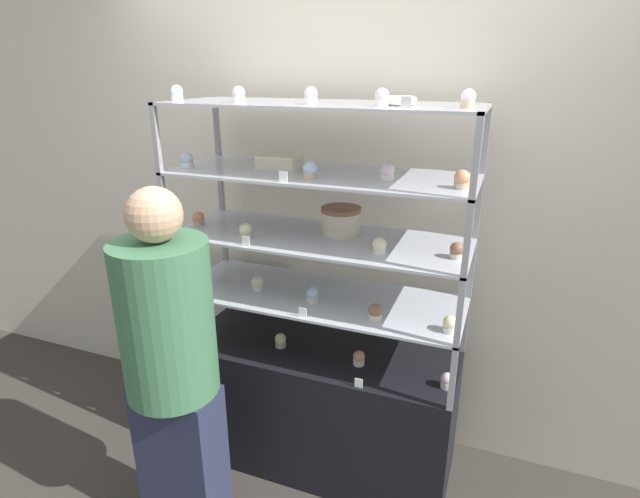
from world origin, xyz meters
TOP-DOWN VIEW (x-y plane):
  - ground_plane at (0.00, 0.00)m, footprint 20.00×20.00m
  - back_wall at (0.00, 0.40)m, footprint 8.00×0.05m
  - display_base at (0.00, 0.00)m, footprint 1.34×0.50m
  - display_riser_lower at (0.00, 0.00)m, footprint 1.34×0.50m
  - display_riser_middle at (0.00, 0.00)m, footprint 1.34×0.50m
  - display_riser_upper at (0.00, 0.00)m, footprint 1.34×0.50m
  - display_riser_top at (0.00, 0.00)m, footprint 1.34×0.50m
  - layer_cake_centerpiece at (0.07, 0.07)m, footprint 0.18×0.18m
  - sheet_cake_frosted at (-0.21, 0.02)m, footprint 0.19×0.12m
  - cupcake_0 at (-0.62, -0.08)m, footprint 0.06×0.06m
  - cupcake_1 at (-0.19, -0.05)m, footprint 0.06×0.06m
  - cupcake_2 at (0.22, -0.06)m, footprint 0.06×0.06m
  - cupcake_3 at (0.63, -0.09)m, footprint 0.06×0.06m
  - price_tag_0 at (0.27, -0.23)m, footprint 0.04×0.00m
  - cupcake_4 at (-0.62, -0.08)m, footprint 0.06×0.06m
  - cupcake_5 at (-0.31, -0.05)m, footprint 0.06×0.06m
  - cupcake_6 at (-0.01, -0.07)m, footprint 0.06×0.06m
  - cupcake_7 at (0.31, -0.14)m, footprint 0.06×0.06m
  - cupcake_8 at (0.62, -0.13)m, footprint 0.06×0.06m
  - price_tag_1 at (0.01, -0.23)m, footprint 0.04×0.00m
  - cupcake_9 at (-0.62, -0.04)m, footprint 0.06×0.06m
  - cupcake_10 at (-0.31, -0.13)m, footprint 0.06×0.06m
  - cupcake_11 at (0.31, -0.11)m, footprint 0.06×0.06m
  - cupcake_12 at (0.61, -0.05)m, footprint 0.06×0.06m
  - price_tag_2 at (-0.25, -0.23)m, footprint 0.04×0.00m
  - cupcake_13 at (-0.61, -0.11)m, footprint 0.06×0.06m
  - cupcake_14 at (0.01, -0.13)m, footprint 0.06×0.06m
  - cupcake_15 at (0.31, -0.04)m, footprint 0.06×0.06m
  - cupcake_16 at (0.61, -0.09)m, footprint 0.06×0.06m
  - price_tag_3 at (-0.07, -0.23)m, footprint 0.04×0.00m
  - cupcake_17 at (-0.63, -0.11)m, footprint 0.05×0.05m
  - cupcake_18 at (-0.31, -0.14)m, footprint 0.05×0.05m
  - cupcake_19 at (0.00, -0.10)m, footprint 0.05×0.05m
  - cupcake_20 at (0.29, -0.12)m, footprint 0.05×0.05m
  - cupcake_21 at (0.60, -0.09)m, footprint 0.05×0.05m
  - price_tag_4 at (0.41, -0.23)m, footprint 0.04×0.00m
  - donut_glazed at (0.34, -0.03)m, footprint 0.13×0.13m
  - customer_figure at (-0.41, -0.61)m, footprint 0.37×0.37m

SIDE VIEW (x-z plane):
  - ground_plane at x=0.00m, z-range 0.00..0.00m
  - display_base at x=0.00m, z-range 0.00..0.67m
  - price_tag_0 at x=0.27m, z-range 0.67..0.71m
  - cupcake_0 at x=-0.62m, z-range 0.67..0.74m
  - cupcake_1 at x=-0.19m, z-range 0.67..0.74m
  - cupcake_2 at x=0.22m, z-range 0.67..0.74m
  - cupcake_3 at x=0.63m, z-range 0.67..0.74m
  - customer_figure at x=-0.41m, z-range 0.05..1.64m
  - display_riser_lower at x=0.00m, z-range 0.80..1.10m
  - price_tag_1 at x=0.01m, z-range 0.96..1.01m
  - cupcake_4 at x=-0.62m, z-range 0.96..1.04m
  - cupcake_5 at x=-0.31m, z-range 0.96..1.04m
  - cupcake_6 at x=-0.01m, z-range 0.96..1.04m
  - cupcake_7 at x=0.31m, z-range 0.96..1.04m
  - cupcake_8 at x=0.62m, z-range 0.96..1.04m
  - display_riser_middle at x=0.00m, z-range 1.10..1.39m
  - price_tag_2 at x=-0.25m, z-range 1.26..1.30m
  - cupcake_9 at x=-0.62m, z-range 1.26..1.33m
  - cupcake_10 at x=-0.31m, z-range 1.26..1.33m
  - cupcake_11 at x=0.31m, z-range 1.26..1.33m
  - cupcake_12 at x=0.61m, z-range 1.26..1.33m
  - back_wall at x=0.00m, z-range 0.00..2.60m
  - layer_cake_centerpiece at x=0.07m, z-range 1.26..1.39m
  - display_riser_upper at x=0.00m, z-range 1.39..1.68m
  - price_tag_3 at x=-0.07m, z-range 1.55..1.60m
  - sheet_cake_frosted at x=-0.21m, z-range 1.55..1.62m
  - cupcake_13 at x=-0.61m, z-range 1.55..1.62m
  - cupcake_14 at x=0.01m, z-range 1.55..1.62m
  - cupcake_15 at x=0.31m, z-range 1.55..1.62m
  - cupcake_16 at x=0.61m, z-range 1.55..1.62m
  - display_riser_top at x=0.00m, z-range 1.68..1.98m
  - donut_glazed at x=0.34m, z-range 1.85..1.88m
  - price_tag_4 at x=0.41m, z-range 1.85..1.89m
  - cupcake_17 at x=-0.63m, z-range 1.85..1.91m
  - cupcake_18 at x=-0.31m, z-range 1.85..1.91m
  - cupcake_19 at x=0.00m, z-range 1.85..1.91m
  - cupcake_20 at x=0.29m, z-range 1.85..1.91m
  - cupcake_21 at x=0.60m, z-range 1.85..1.91m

